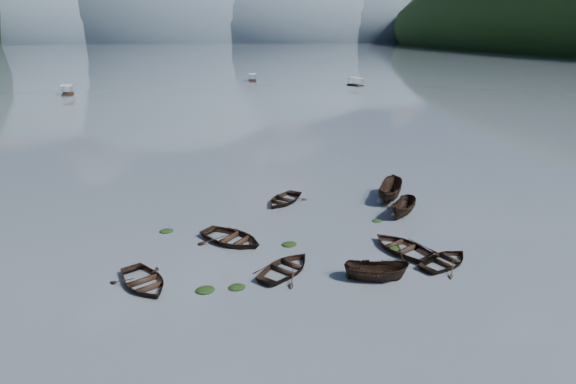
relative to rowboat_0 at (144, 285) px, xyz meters
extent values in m
plane|color=#535D68|center=(10.37, -2.90, 0.00)|extent=(2400.00, 2400.00, 0.00)
ellipsoid|color=#475666|center=(-249.63, 897.10, 0.00)|extent=(520.00, 520.00, 280.00)
ellipsoid|color=#475666|center=(-49.63, 897.10, 0.00)|extent=(520.00, 520.00, 340.00)
ellipsoid|color=#475666|center=(150.37, 897.10, 0.00)|extent=(520.00, 520.00, 260.00)
ellipsoid|color=#475666|center=(330.37, 897.10, 0.00)|extent=(520.00, 520.00, 220.00)
imported|color=black|center=(0.00, 0.00, 0.00)|extent=(4.84, 5.37, 0.91)
imported|color=black|center=(8.53, 0.04, 0.00)|extent=(5.32, 5.25, 0.90)
imported|color=black|center=(13.66, -1.95, 0.00)|extent=(4.08, 2.41, 1.48)
imported|color=black|center=(16.89, 1.35, 0.00)|extent=(5.14, 5.76, 0.98)
imported|color=black|center=(18.79, -0.88, 0.00)|extent=(4.94, 4.41, 0.84)
imported|color=black|center=(19.62, 7.37, 0.00)|extent=(3.84, 4.00, 1.56)
imported|color=black|center=(5.49, 4.89, 0.00)|extent=(6.03, 6.00, 1.03)
imported|color=black|center=(10.54, 12.09, 0.00)|extent=(5.26, 5.42, 0.92)
imported|color=black|center=(19.93, 10.99, 0.00)|extent=(4.13, 5.11, 1.88)
ellipsoid|color=black|center=(3.56, -1.29, 0.00)|extent=(1.12, 0.91, 0.24)
ellipsoid|color=black|center=(5.39, -1.31, 0.00)|extent=(1.00, 0.80, 0.22)
ellipsoid|color=black|center=(12.60, -1.20, 0.00)|extent=(1.17, 0.93, 0.25)
ellipsoid|color=black|center=(17.07, 6.54, 0.00)|extent=(0.80, 0.68, 0.18)
ellipsoid|color=black|center=(16.39, 1.66, 0.00)|extent=(1.05, 0.83, 0.22)
ellipsoid|color=black|center=(0.81, 7.58, 0.00)|extent=(1.05, 0.85, 0.22)
ellipsoid|color=black|center=(9.45, 3.68, 0.00)|extent=(1.06, 0.88, 0.22)
ellipsoid|color=black|center=(19.70, 11.48, 0.00)|extent=(1.03, 0.82, 0.22)
camera|label=1|loc=(4.12, -24.29, 14.05)|focal=28.00mm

